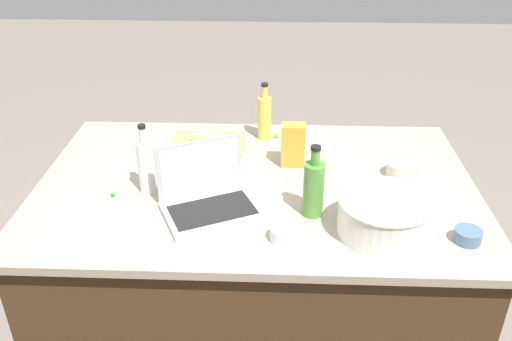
# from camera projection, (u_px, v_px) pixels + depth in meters

# --- Properties ---
(island_counter) EXTENTS (1.60, 1.03, 0.90)m
(island_counter) POSITION_uv_depth(u_px,v_px,m) (256.00, 277.00, 2.20)
(island_counter) COLOR #4C331E
(island_counter) RESTS_ON ground
(laptop) EXTENTS (0.37, 0.34, 0.22)m
(laptop) POSITION_uv_depth(u_px,v_px,m) (207.00, 196.00, 1.81)
(laptop) COLOR #B7B7BC
(laptop) RESTS_ON island_counter
(mixing_bowl_large) EXTENTS (0.29, 0.29, 0.13)m
(mixing_bowl_large) POSITION_uv_depth(u_px,v_px,m) (383.00, 215.00, 1.68)
(mixing_bowl_large) COLOR white
(mixing_bowl_large) RESTS_ON island_counter
(bottle_olive) EXTENTS (0.07, 0.07, 0.25)m
(bottle_olive) POSITION_uv_depth(u_px,v_px,m) (313.00, 188.00, 1.75)
(bottle_olive) COLOR #4C8C38
(bottle_olive) RESTS_ON island_counter
(bottle_oil) EXTENTS (0.06, 0.06, 0.25)m
(bottle_oil) POSITION_uv_depth(u_px,v_px,m) (264.00, 117.00, 2.26)
(bottle_oil) COLOR #DBC64C
(bottle_oil) RESTS_ON island_counter
(bottle_vinegar) EXTENTS (0.06, 0.06, 0.26)m
(bottle_vinegar) POSITION_uv_depth(u_px,v_px,m) (146.00, 165.00, 1.88)
(bottle_vinegar) COLOR white
(bottle_vinegar) RESTS_ON island_counter
(cutting_board) EXTENTS (0.30, 0.22, 0.02)m
(cutting_board) POSITION_uv_depth(u_px,v_px,m) (208.00, 144.00, 2.23)
(cutting_board) COLOR tan
(cutting_board) RESTS_ON island_counter
(butter_stick_left) EXTENTS (0.11, 0.05, 0.04)m
(butter_stick_left) POSITION_uv_depth(u_px,v_px,m) (207.00, 139.00, 2.22)
(butter_stick_left) COLOR #F4E58C
(butter_stick_left) RESTS_ON cutting_board
(ramekin_small) EXTENTS (0.08, 0.08, 0.04)m
(ramekin_small) POSITION_uv_depth(u_px,v_px,m) (468.00, 236.00, 1.66)
(ramekin_small) COLOR slate
(ramekin_small) RESTS_ON island_counter
(ramekin_medium) EXTENTS (0.09, 0.09, 0.04)m
(ramekin_medium) POSITION_uv_depth(u_px,v_px,m) (284.00, 234.00, 1.66)
(ramekin_medium) COLOR white
(ramekin_medium) RESTS_ON island_counter
(ramekin_wide) EXTENTS (0.11, 0.11, 0.05)m
(ramekin_wide) POSITION_uv_depth(u_px,v_px,m) (401.00, 169.00, 2.01)
(ramekin_wide) COLOR beige
(ramekin_wide) RESTS_ON island_counter
(candy_bag) EXTENTS (0.09, 0.06, 0.17)m
(candy_bag) POSITION_uv_depth(u_px,v_px,m) (293.00, 145.00, 2.06)
(candy_bag) COLOR gold
(candy_bag) RESTS_ON island_counter
(candy_0) EXTENTS (0.02, 0.02, 0.02)m
(candy_0) POSITION_uv_depth(u_px,v_px,m) (218.00, 197.00, 1.87)
(candy_0) COLOR red
(candy_0) RESTS_ON island_counter
(candy_1) EXTENTS (0.02, 0.02, 0.02)m
(candy_1) POSITION_uv_depth(u_px,v_px,m) (276.00, 136.00, 2.30)
(candy_1) COLOR yellow
(candy_1) RESTS_ON island_counter
(candy_2) EXTENTS (0.01, 0.01, 0.01)m
(candy_2) POSITION_uv_depth(u_px,v_px,m) (113.00, 195.00, 1.89)
(candy_2) COLOR green
(candy_2) RESTS_ON island_counter
(candy_3) EXTENTS (0.02, 0.02, 0.02)m
(candy_3) POSITION_uv_depth(u_px,v_px,m) (195.00, 230.00, 1.70)
(candy_3) COLOR red
(candy_3) RESTS_ON island_counter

